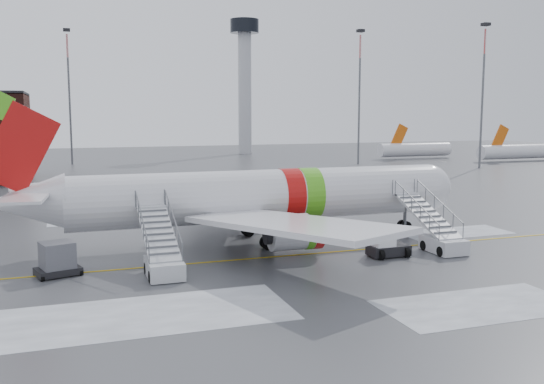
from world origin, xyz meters
name	(u,v)px	position (x,y,z in m)	size (l,w,h in m)	color
ground	(217,258)	(0.00, 0.00, 0.00)	(260.00, 260.00, 0.00)	#494C4F
airliner	(251,197)	(3.49, 3.72, 3.42)	(35.03, 32.97, 11.18)	silver
airstair_fwd	(437,235)	(15.12, -2.81, 1.06)	(2.05, 7.70, 3.48)	silver
airstair_aft	(162,256)	(-4.07, -2.81, 1.06)	(2.05, 7.70, 3.48)	#BABDC2
pushback_tug	(386,247)	(10.76, -3.36, 0.69)	(2.75, 2.08, 1.55)	black
uld_container	(58,260)	(-9.97, -1.18, 0.94)	(2.86, 2.41, 2.01)	black
control_tower	(245,71)	(30.00, 95.00, 18.75)	(6.40, 6.40, 30.00)	#B2B5BA
light_mast_far_ne	(359,88)	(42.00, 62.00, 13.84)	(1.20, 1.20, 24.25)	#595B60
light_mast_far_n	(69,88)	(-8.00, 78.00, 13.84)	(1.20, 1.20, 24.25)	#595B60
light_mast_far_e	(483,86)	(58.00, 48.00, 13.84)	(1.20, 1.20, 24.25)	#595B60
distant_aircraft	(446,160)	(62.50, 64.00, 0.00)	(35.00, 18.00, 8.00)	#D8590C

